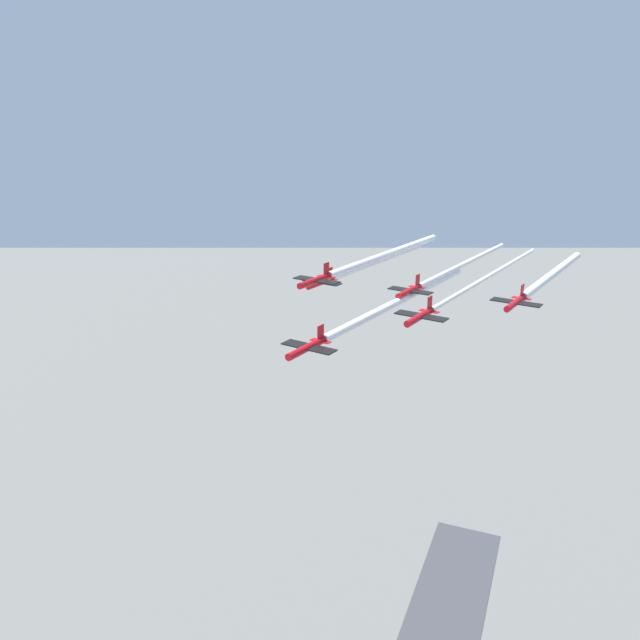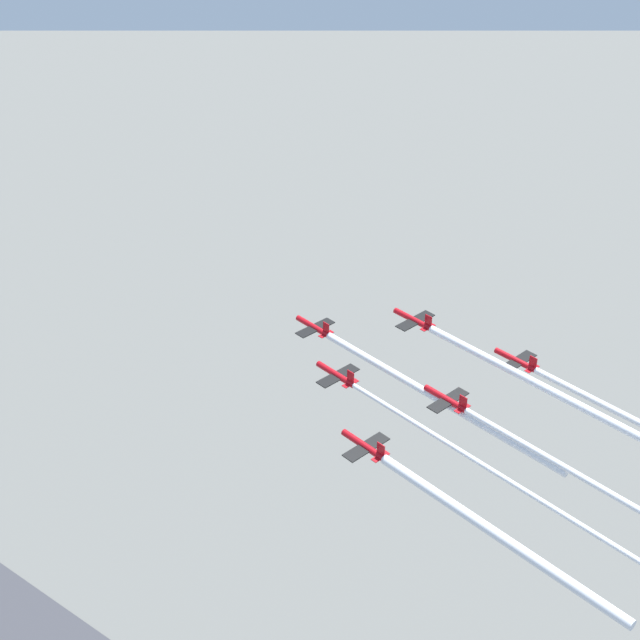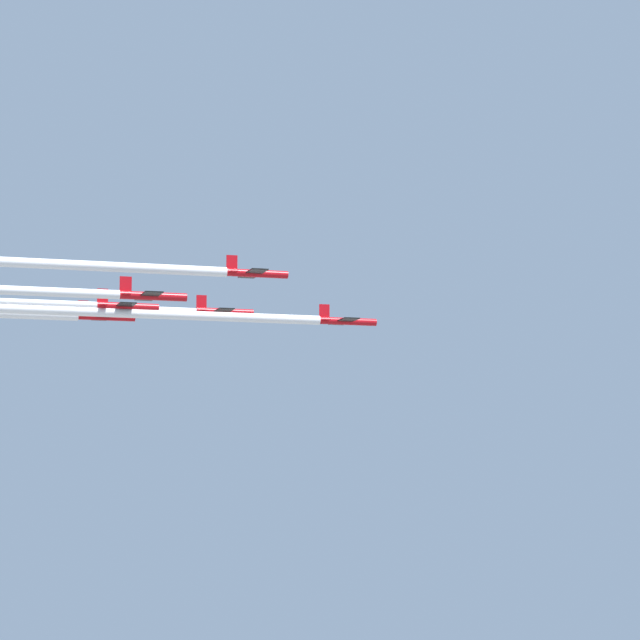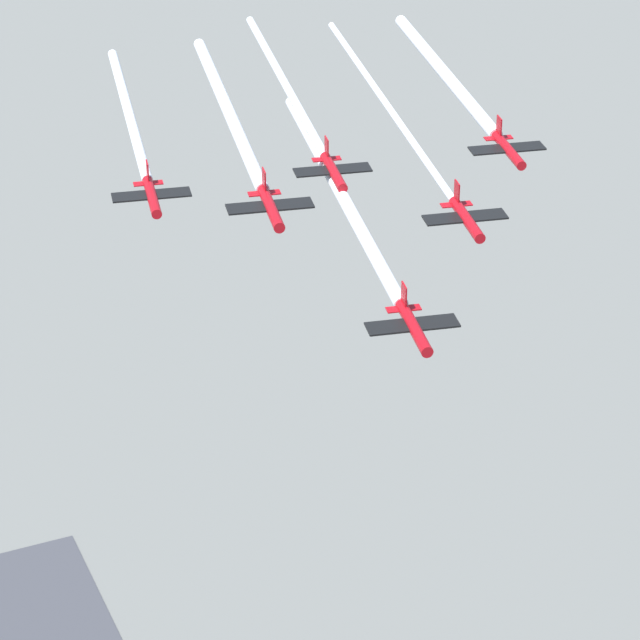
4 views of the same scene
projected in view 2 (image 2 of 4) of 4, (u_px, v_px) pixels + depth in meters
The scene contains 11 objects.
jet_0 at pixel (314, 327), 151.07m from camera, with size 7.50×7.67×2.65m.
jet_1 at pixel (337, 375), 135.95m from camera, with size 7.50×7.67×2.65m.
jet_2 at pixel (414, 320), 144.50m from camera, with size 7.50×7.67×2.65m.
jet_3 at pixel (365, 446), 121.86m from camera, with size 7.50×7.67×2.65m.
jet_4 at pixel (447, 399), 132.20m from camera, with size 7.50×7.67×2.65m.
jet_5 at pixel (517, 361), 142.67m from camera, with size 7.50×7.67×2.65m.
smoke_trail_0 at pixel (435, 397), 134.15m from camera, with size 22.44×42.12×1.20m.
smoke_trail_1 at pixel (490, 469), 117.55m from camera, with size 24.16×46.09×0.71m.
smoke_trail_2 at pixel (534, 382), 129.75m from camera, with size 19.28×35.97×1.21m.
smoke_trail_3 at pixel (495, 533), 107.90m from camera, with size 18.26×33.80×1.34m.
smoke_trail_4 at pixel (596, 485), 116.27m from camera, with size 20.72×39.18×0.89m.
Camera 2 is at (-2.40, 102.38, 245.77)m, focal length 50.00 mm.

